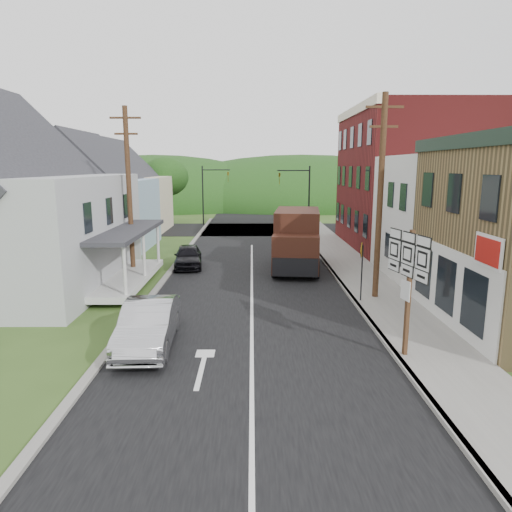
{
  "coord_description": "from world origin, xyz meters",
  "views": [
    {
      "loc": [
        0.01,
        -16.41,
        5.95
      ],
      "look_at": [
        0.18,
        2.61,
        2.2
      ],
      "focal_mm": 32.0,
      "sensor_mm": 36.0,
      "label": 1
    }
  ],
  "objects_px": {
    "silver_sedan": "(149,325)",
    "warning_sign": "(362,263)",
    "delivery_van": "(297,240)",
    "dark_sedan": "(188,256)",
    "route_sign_cluster": "(408,275)"
  },
  "relations": [
    {
      "from": "dark_sedan",
      "to": "delivery_van",
      "type": "relative_size",
      "value": 0.61
    },
    {
      "from": "warning_sign",
      "to": "delivery_van",
      "type": "bearing_deg",
      "value": 127.98
    },
    {
      "from": "silver_sedan",
      "to": "delivery_van",
      "type": "xyz_separation_m",
      "value": [
        6.06,
        11.67,
        0.98
      ]
    },
    {
      "from": "dark_sedan",
      "to": "route_sign_cluster",
      "type": "distance_m",
      "value": 15.95
    },
    {
      "from": "silver_sedan",
      "to": "warning_sign",
      "type": "bearing_deg",
      "value": 28.03
    },
    {
      "from": "delivery_van",
      "to": "warning_sign",
      "type": "xyz_separation_m",
      "value": [
        2.15,
        -6.82,
        0.08
      ]
    },
    {
      "from": "warning_sign",
      "to": "dark_sedan",
      "type": "bearing_deg",
      "value": 159.67
    },
    {
      "from": "delivery_van",
      "to": "silver_sedan",
      "type": "bearing_deg",
      "value": -110.51
    },
    {
      "from": "silver_sedan",
      "to": "warning_sign",
      "type": "height_order",
      "value": "warning_sign"
    },
    {
      "from": "silver_sedan",
      "to": "warning_sign",
      "type": "xyz_separation_m",
      "value": [
        8.21,
        4.85,
        1.06
      ]
    },
    {
      "from": "dark_sedan",
      "to": "route_sign_cluster",
      "type": "bearing_deg",
      "value": -63.64
    },
    {
      "from": "delivery_van",
      "to": "route_sign_cluster",
      "type": "distance_m",
      "value": 12.95
    },
    {
      "from": "route_sign_cluster",
      "to": "warning_sign",
      "type": "relative_size",
      "value": 1.5
    },
    {
      "from": "silver_sedan",
      "to": "route_sign_cluster",
      "type": "distance_m",
      "value": 8.47
    },
    {
      "from": "route_sign_cluster",
      "to": "delivery_van",
      "type": "bearing_deg",
      "value": 87.71
    }
  ]
}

